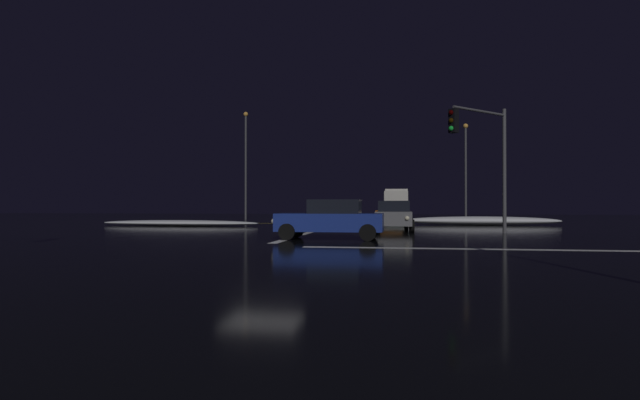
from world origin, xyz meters
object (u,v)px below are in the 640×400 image
at_px(sedan_gray, 394,216).
at_px(sedan_blue_crossing, 331,219).
at_px(sedan_white, 396,212).
at_px(streetlamp_right_far, 466,164).
at_px(sedan_green, 398,211).
at_px(sedan_orange, 392,214).
at_px(sedan_black, 393,211).
at_px(box_truck, 397,202).
at_px(streetlamp_left_far, 246,158).
at_px(traffic_signal_ne, 483,145).

height_order(sedan_gray, sedan_blue_crossing, same).
distance_m(sedan_white, streetlamp_right_far, 10.93).
distance_m(sedan_gray, sedan_green, 17.20).
height_order(sedan_green, sedan_blue_crossing, same).
height_order(sedan_orange, sedan_black, same).
xyz_separation_m(sedan_white, sedan_green, (0.12, 5.62, 0.00)).
xyz_separation_m(sedan_orange, box_truck, (0.05, 24.49, 0.91)).
distance_m(sedan_orange, streetlamp_left_far, 20.61).
relative_size(sedan_black, sedan_blue_crossing, 1.00).
distance_m(sedan_green, sedan_blue_crossing, 24.33).
bearing_deg(sedan_orange, streetlamp_right_far, 66.63).
bearing_deg(sedan_green, streetlamp_left_far, 170.02).
bearing_deg(sedan_blue_crossing, sedan_gray, 71.33).
height_order(sedan_orange, streetlamp_left_far, streetlamp_left_far).
height_order(sedan_gray, streetlamp_left_far, streetlamp_left_far).
bearing_deg(sedan_blue_crossing, sedan_green, 84.28).
relative_size(sedan_white, box_truck, 0.52).
height_order(sedan_green, traffic_signal_ne, traffic_signal_ne).
height_order(sedan_orange, streetlamp_right_far, streetlamp_right_far).
bearing_deg(box_truck, sedan_green, -88.88).
xyz_separation_m(sedan_green, traffic_signal_ne, (4.06, -19.84, 3.30)).
height_order(sedan_white, box_truck, box_truck).
distance_m(sedan_orange, streetlamp_right_far, 16.18).
xyz_separation_m(sedan_gray, streetlamp_left_far, (-14.17, 19.70, 4.98)).
relative_size(box_truck, traffic_signal_ne, 1.39).
distance_m(sedan_blue_crossing, streetlamp_right_far, 28.29).
xyz_separation_m(sedan_black, traffic_signal_ne, (4.56, -25.54, 3.30)).
relative_size(box_truck, sedan_blue_crossing, 1.91).
relative_size(sedan_orange, sedan_green, 1.00).
distance_m(box_truck, sedan_blue_crossing, 36.92).
height_order(box_truck, streetlamp_right_far, streetlamp_right_far).
distance_m(sedan_black, sedan_blue_crossing, 29.97).
bearing_deg(streetlamp_right_far, traffic_signal_ne, -94.72).
relative_size(sedan_gray, sedan_green, 1.00).
relative_size(sedan_orange, streetlamp_left_far, 0.43).
relative_size(sedan_white, streetlamp_right_far, 0.51).
xyz_separation_m(sedan_green, sedan_blue_crossing, (-2.42, -24.21, 0.00)).
relative_size(sedan_orange, sedan_white, 1.00).
xyz_separation_m(sedan_green, box_truck, (-0.25, 12.64, 0.91)).
bearing_deg(sedan_blue_crossing, streetlamp_left_far, 113.84).
bearing_deg(traffic_signal_ne, sedan_green, 101.57).
height_order(sedan_black, streetlamp_left_far, streetlamp_left_far).
height_order(sedan_gray, sedan_green, same).
distance_m(sedan_black, box_truck, 7.00).
bearing_deg(sedan_gray, sedan_blue_crossing, -108.67).
bearing_deg(streetlamp_right_far, sedan_gray, -106.83).
distance_m(sedan_orange, sedan_black, 17.55).
height_order(sedan_white, streetlamp_left_far, streetlamp_left_far).
bearing_deg(sedan_orange, traffic_signal_ne, -61.39).
bearing_deg(sedan_green, sedan_black, 95.05).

